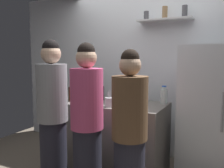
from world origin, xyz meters
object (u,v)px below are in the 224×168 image
(person_brown_jacket, at_px, (129,135))
(water_bottle_plastic, at_px, (164,96))
(wine_bottle_dark_glass, at_px, (102,92))
(refrigerator, at_px, (207,112))
(baking_pan, at_px, (123,100))
(person_pink_top, at_px, (87,124))
(utensil_holder, at_px, (109,102))
(wine_bottle_pale_glass, at_px, (139,93))
(person_grey_hoodie, at_px, (53,117))
(wine_bottle_amber_glass, at_px, (71,93))

(person_brown_jacket, bearing_deg, water_bottle_plastic, 63.97)
(wine_bottle_dark_glass, distance_m, water_bottle_plastic, 0.87)
(refrigerator, bearing_deg, person_brown_jacket, -116.80)
(water_bottle_plastic, height_order, person_brown_jacket, person_brown_jacket)
(wine_bottle_dark_glass, relative_size, water_bottle_plastic, 1.28)
(baking_pan, distance_m, person_pink_top, 0.87)
(baking_pan, height_order, person_brown_jacket, person_brown_jacket)
(water_bottle_plastic, height_order, person_pink_top, person_pink_top)
(utensil_holder, xyz_separation_m, water_bottle_plastic, (0.55, 0.47, 0.05))
(refrigerator, height_order, wine_bottle_pale_glass, refrigerator)
(person_pink_top, bearing_deg, refrigerator, -149.07)
(wine_bottle_dark_glass, bearing_deg, wine_bottle_pale_glass, 16.79)
(baking_pan, xyz_separation_m, wine_bottle_pale_glass, (0.17, 0.16, 0.09))
(wine_bottle_pale_glass, xyz_separation_m, water_bottle_plastic, (0.35, -0.04, -0.01))
(person_pink_top, bearing_deg, person_grey_hoodie, -16.17)
(person_pink_top, bearing_deg, baking_pan, -107.91)
(utensil_holder, bearing_deg, wine_bottle_dark_glass, 131.12)
(baking_pan, height_order, wine_bottle_amber_glass, wine_bottle_amber_glass)
(person_pink_top, distance_m, person_grey_hoodie, 0.46)
(utensil_holder, xyz_separation_m, person_pink_top, (0.01, -0.52, -0.15))
(wine_bottle_amber_glass, distance_m, wine_bottle_dark_glass, 0.42)
(wine_bottle_dark_glass, xyz_separation_m, water_bottle_plastic, (0.86, 0.11, -0.01))
(utensil_holder, height_order, person_grey_hoodie, person_grey_hoodie)
(refrigerator, distance_m, person_brown_jacket, 1.29)
(wine_bottle_pale_glass, relative_size, person_pink_top, 0.18)
(water_bottle_plastic, relative_size, person_pink_top, 0.14)
(utensil_holder, bearing_deg, person_brown_jacket, -47.10)
(wine_bottle_amber_glass, height_order, wine_bottle_pale_glass, wine_bottle_amber_glass)
(refrigerator, xyz_separation_m, water_bottle_plastic, (-0.52, -0.16, 0.19))
(person_pink_top, height_order, person_brown_jacket, person_pink_top)
(refrigerator, relative_size, wine_bottle_amber_glass, 5.36)
(utensil_holder, distance_m, wine_bottle_dark_glass, 0.47)
(utensil_holder, relative_size, person_brown_jacket, 0.14)
(refrigerator, height_order, wine_bottle_dark_glass, refrigerator)
(person_grey_hoodie, distance_m, person_brown_jacket, 0.94)
(person_pink_top, bearing_deg, utensil_holder, -105.25)
(wine_bottle_dark_glass, bearing_deg, baking_pan, -1.74)
(utensil_holder, relative_size, water_bottle_plastic, 0.92)
(wine_bottle_dark_glass, height_order, person_grey_hoodie, person_grey_hoodie)
(person_grey_hoodie, height_order, person_brown_jacket, person_grey_hoodie)
(baking_pan, relative_size, wine_bottle_dark_glass, 1.11)
(wine_bottle_dark_glass, height_order, water_bottle_plastic, wine_bottle_dark_glass)
(wine_bottle_amber_glass, height_order, wine_bottle_dark_glass, wine_bottle_amber_glass)
(wine_bottle_pale_glass, height_order, person_pink_top, person_pink_top)
(wine_bottle_amber_glass, bearing_deg, person_pink_top, -43.14)
(wine_bottle_dark_glass, bearing_deg, person_brown_jacket, -47.81)
(person_grey_hoodie, bearing_deg, person_brown_jacket, -24.00)
(utensil_holder, height_order, person_pink_top, person_pink_top)
(wine_bottle_pale_glass, xyz_separation_m, person_grey_hoodie, (-0.65, -1.03, -0.18))
(refrigerator, xyz_separation_m, wine_bottle_pale_glass, (-0.87, -0.12, 0.20))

